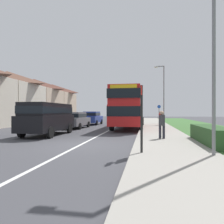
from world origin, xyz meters
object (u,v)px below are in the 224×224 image
Objects in this scene: pedestrian_at_stop at (162,123)px; street_lamp_near at (211,31)px; cycle_route_sign at (159,113)px; double_decker_bus at (129,106)px; parked_car_grey at (76,119)px; bus_stop_sign at (142,114)px; street_lamp_mid at (163,91)px; parked_van_black at (48,116)px; pedestrian_walking_away at (160,117)px; parked_car_blue at (92,117)px.

street_lamp_near is (1.34, -4.09, 3.47)m from pedestrian_at_stop.
double_decker_bus is at bearing -113.40° from cycle_route_sign.
parked_car_grey is 13.24m from bus_stop_sign.
bus_stop_sign is (1.49, -12.38, -0.60)m from double_decker_bus.
street_lamp_mid is (3.61, 4.48, 1.90)m from double_decker_bus.
pedestrian_walking_away is at bearing 51.21° from parked_van_black.
parked_car_blue is at bearing 110.68° from bus_stop_sign.
double_decker_bus is 4.86m from pedestrian_walking_away.
pedestrian_at_stop is 16.15m from cycle_route_sign.
double_decker_bus is 2.30× the size of parked_car_blue.
parked_car_grey is at bearing -91.45° from parked_car_blue.
bus_stop_sign is at bearing 179.37° from street_lamp_near.
street_lamp_mid is (1.09, 12.79, 3.07)m from pedestrian_at_stop.
street_lamp_mid is at bearing 31.74° from parked_car_grey.
parked_car_blue is 8.36m from pedestrian_walking_away.
parked_car_grey is 2.73× the size of pedestrian_at_stop.
double_decker_bus is 2.00× the size of parked_van_black.
double_decker_bus is at bearing 10.35° from parked_car_grey.
parked_car_grey is 12.23m from cycle_route_sign.
double_decker_bus is 1.44× the size of street_lamp_mid.
double_decker_bus is 13.19m from street_lamp_near.
double_decker_bus is 8.77m from pedestrian_at_stop.
cycle_route_sign is 0.32× the size of street_lamp_near.
street_lamp_mid is (-0.26, 16.88, -0.40)m from street_lamp_near.
parked_car_blue is at bearing 89.88° from parked_van_black.
parked_car_grey is at bearing -152.41° from pedestrian_walking_away.
bus_stop_sign is (6.50, -17.21, 0.64)m from parked_car_blue.
parked_car_grey is at bearing 136.19° from pedestrian_at_stop.
parked_car_blue is 18.41m from bus_stop_sign.
pedestrian_at_stop is at bearing -10.98° from parked_van_black.
parked_van_black reaches higher than pedestrian_walking_away.
cycle_route_sign is at bearing 66.60° from double_decker_bus.
double_decker_bus is 8.53m from cycle_route_sign.
street_lamp_near is (8.90, -5.56, 3.14)m from parked_van_black.
bus_stop_sign reaches higher than parked_car_grey.
parked_car_grey is (-5.16, -0.94, -1.26)m from double_decker_bus.
pedestrian_at_stop and pedestrian_walking_away have the same top height.
street_lamp_near reaches higher than street_lamp_mid.
street_lamp_near reaches higher than double_decker_bus.
parked_car_blue is 1.69× the size of bus_stop_sign.
street_lamp_near is at bearing -0.63° from bus_stop_sign.
cycle_route_sign is at bearing 86.97° from pedestrian_at_stop.
pedestrian_at_stop is 11.78m from pedestrian_walking_away.
double_decker_bus is at bearing -43.99° from parked_car_blue.
double_decker_bus is at bearing -128.86° from street_lamp_mid.
parked_van_black is at bearing 169.02° from pedestrian_at_stop.
cycle_route_sign is 20.44m from street_lamp_near.
double_decker_bus is 1.30× the size of street_lamp_near.
double_decker_bus is at bearing 107.32° from street_lamp_near.
parked_van_black is 8.55m from bus_stop_sign.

